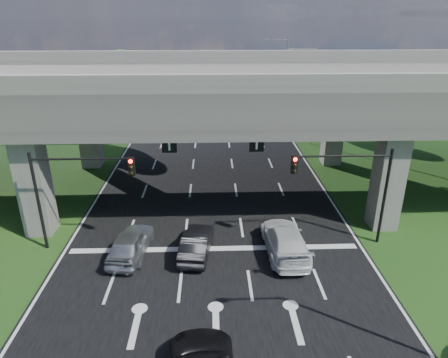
{
  "coord_description": "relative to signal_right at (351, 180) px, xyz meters",
  "views": [
    {
      "loc": [
        -0.11,
        -16.81,
        12.97
      ],
      "look_at": [
        0.71,
        7.57,
        2.81
      ],
      "focal_mm": 32.0,
      "sensor_mm": 36.0,
      "label": 1
    }
  ],
  "objects": [
    {
      "name": "car_dark",
      "position": [
        -8.84,
        -0.94,
        -3.45
      ],
      "size": [
        2.05,
        4.47,
        1.42
      ],
      "primitive_type": "imported",
      "rotation": [
        0.0,
        0.0,
        3.01
      ],
      "color": "black",
      "rests_on": "road"
    },
    {
      "name": "streetlight_far",
      "position": [
        2.27,
        20.06,
        1.66
      ],
      "size": [
        3.38,
        0.25,
        10.0
      ],
      "color": "gray",
      "rests_on": "ground"
    },
    {
      "name": "tree_left_mid",
      "position": [
        -24.78,
        30.06,
        -0.01
      ],
      "size": [
        3.91,
        3.9,
        6.76
      ],
      "color": "black",
      "rests_on": "ground"
    },
    {
      "name": "signal_left",
      "position": [
        -15.65,
        0.0,
        0.0
      ],
      "size": [
        5.76,
        0.54,
        6.0
      ],
      "color": "black",
      "rests_on": "ground"
    },
    {
      "name": "tree_right_near",
      "position": [
        5.22,
        24.06,
        0.31
      ],
      "size": [
        4.2,
        4.2,
        7.28
      ],
      "color": "black",
      "rests_on": "ground"
    },
    {
      "name": "overpass",
      "position": [
        -7.82,
        8.06,
        3.73
      ],
      "size": [
        80.0,
        15.0,
        10.0
      ],
      "color": "#312F2D",
      "rests_on": "ground"
    },
    {
      "name": "car_silver",
      "position": [
        -12.61,
        -0.94,
        -3.37
      ],
      "size": [
        2.38,
        4.78,
        1.56
      ],
      "primitive_type": "imported",
      "rotation": [
        0.0,
        0.0,
        3.02
      ],
      "color": "silver",
      "rests_on": "road"
    },
    {
      "name": "road",
      "position": [
        -7.82,
        6.06,
        -4.17
      ],
      "size": [
        18.0,
        120.0,
        0.03
      ],
      "primitive_type": "cube",
      "color": "black",
      "rests_on": "ground"
    },
    {
      "name": "tree_right_far",
      "position": [
        4.22,
        40.06,
        0.63
      ],
      "size": [
        4.5,
        4.5,
        7.8
      ],
      "color": "black",
      "rests_on": "ground"
    },
    {
      "name": "tree_left_far",
      "position": [
        -20.78,
        38.06,
        0.95
      ],
      "size": [
        4.8,
        4.8,
        8.32
      ],
      "color": "black",
      "rests_on": "ground"
    },
    {
      "name": "tree_right_mid",
      "position": [
        8.22,
        32.06,
        -0.01
      ],
      "size": [
        3.91,
        3.9,
        6.76
      ],
      "color": "black",
      "rests_on": "ground"
    },
    {
      "name": "streetlight_beyond",
      "position": [
        2.27,
        36.06,
        1.66
      ],
      "size": [
        3.38,
        0.25,
        10.0
      ],
      "color": "gray",
      "rests_on": "ground"
    },
    {
      "name": "tree_left_near",
      "position": [
        -21.78,
        22.06,
        0.63
      ],
      "size": [
        4.5,
        4.5,
        7.8
      ],
      "color": "black",
      "rests_on": "ground"
    },
    {
      "name": "ground",
      "position": [
        -7.82,
        -3.94,
        -4.19
      ],
      "size": [
        160.0,
        160.0,
        0.0
      ],
      "primitive_type": "plane",
      "color": "#184115",
      "rests_on": "ground"
    },
    {
      "name": "warehouse",
      "position": [
        -33.82,
        31.06,
        -2.19
      ],
      "size": [
        20.0,
        10.0,
        4.0
      ],
      "primitive_type": "cube",
      "color": "#9E9E99",
      "rests_on": "ground"
    },
    {
      "name": "signal_right",
      "position": [
        0.0,
        0.0,
        0.0
      ],
      "size": [
        5.76,
        0.54,
        6.0
      ],
      "color": "black",
      "rests_on": "ground"
    },
    {
      "name": "car_white",
      "position": [
        -3.74,
        -0.94,
        -3.35
      ],
      "size": [
        2.42,
        5.59,
        1.6
      ],
      "primitive_type": "imported",
      "rotation": [
        0.0,
        0.0,
        3.17
      ],
      "color": "silver",
      "rests_on": "road"
    }
  ]
}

